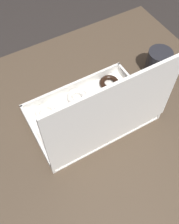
% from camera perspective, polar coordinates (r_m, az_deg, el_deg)
% --- Properties ---
extents(ground_plane, '(8.00, 8.00, 0.00)m').
position_cam_1_polar(ground_plane, '(1.51, 0.07, -16.72)').
color(ground_plane, '#2D2826').
extents(dining_table, '(0.95, 0.77, 0.76)m').
position_cam_1_polar(dining_table, '(0.93, 0.10, -5.10)').
color(dining_table, '#4C3D2D').
rests_on(dining_table, ground_plane).
extents(donut_box, '(0.36, 0.24, 0.28)m').
position_cam_1_polar(donut_box, '(0.75, 1.02, -0.65)').
color(donut_box, silver).
rests_on(donut_box, dining_table).
extents(coffee_mug, '(0.08, 0.08, 0.10)m').
position_cam_1_polar(coffee_mug, '(0.92, 14.70, 10.37)').
color(coffee_mug, '#232328').
rests_on(coffee_mug, dining_table).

